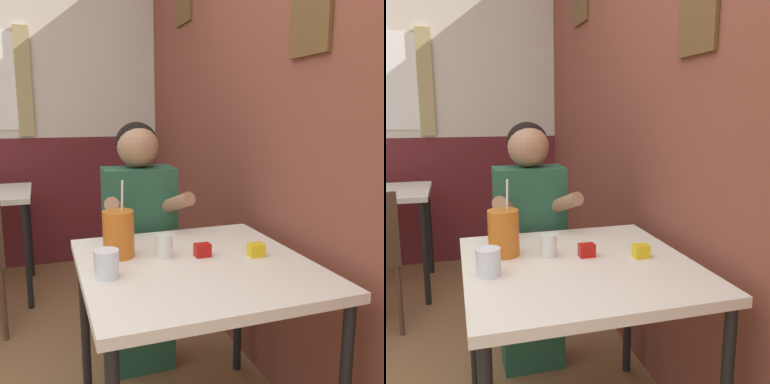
{
  "view_description": "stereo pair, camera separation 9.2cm",
  "coord_description": "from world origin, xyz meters",
  "views": [
    {
      "loc": [
        0.11,
        -1.09,
        1.31
      ],
      "look_at": [
        0.68,
        0.5,
        0.99
      ],
      "focal_mm": 40.0,
      "sensor_mm": 36.0,
      "label": 1
    },
    {
      "loc": [
        0.2,
        -1.12,
        1.31
      ],
      "look_at": [
        0.68,
        0.5,
        0.99
      ],
      "focal_mm": 40.0,
      "sensor_mm": 36.0,
      "label": 2
    }
  ],
  "objects": [
    {
      "name": "brick_wall_right",
      "position": [
        1.14,
        1.35,
        1.35
      ],
      "size": [
        0.08,
        4.7,
        2.7
      ],
      "color": "brown",
      "rests_on": "ground_plane"
    },
    {
      "name": "back_wall",
      "position": [
        -0.01,
        2.73,
        1.36
      ],
      "size": [
        5.21,
        0.09,
        2.7
      ],
      "color": "beige",
      "rests_on": "ground_plane"
    },
    {
      "name": "main_table",
      "position": [
        0.63,
        0.32,
        0.69
      ],
      "size": [
        0.83,
        0.88,
        0.76
      ],
      "color": "beige",
      "rests_on": "ground_plane"
    },
    {
      "name": "person_seated",
      "position": [
        0.56,
        0.92,
        0.66
      ],
      "size": [
        0.42,
        0.4,
        1.26
      ],
      "color": "#235138",
      "rests_on": "ground_plane"
    },
    {
      "name": "cocktail_pitcher",
      "position": [
        0.38,
        0.48,
        0.85
      ],
      "size": [
        0.12,
        0.12,
        0.3
      ],
      "color": "#C6661E",
      "rests_on": "main_table"
    },
    {
      "name": "glass_near_pitcher",
      "position": [
        0.3,
        0.29,
        0.81
      ],
      "size": [
        0.08,
        0.08,
        0.09
      ],
      "color": "silver",
      "rests_on": "main_table"
    },
    {
      "name": "glass_center",
      "position": [
        0.54,
        0.42,
        0.81
      ],
      "size": [
        0.07,
        0.07,
        0.09
      ],
      "color": "silver",
      "rests_on": "main_table"
    },
    {
      "name": "condiment_ketchup",
      "position": [
        0.68,
        0.37,
        0.79
      ],
      "size": [
        0.06,
        0.04,
        0.05
      ],
      "color": "#B7140F",
      "rests_on": "main_table"
    },
    {
      "name": "condiment_mustard",
      "position": [
        0.87,
        0.31,
        0.79
      ],
      "size": [
        0.06,
        0.04,
        0.05
      ],
      "color": "yellow",
      "rests_on": "main_table"
    }
  ]
}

